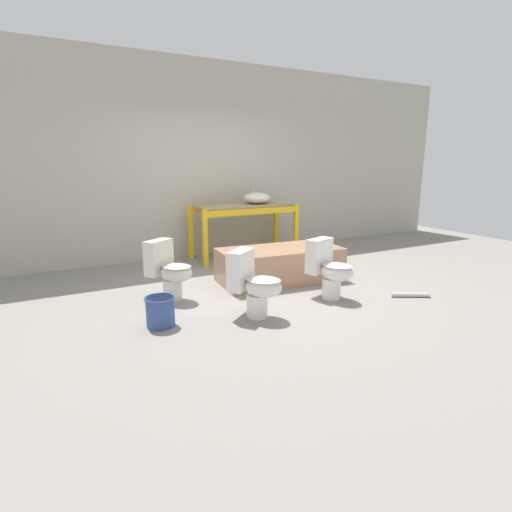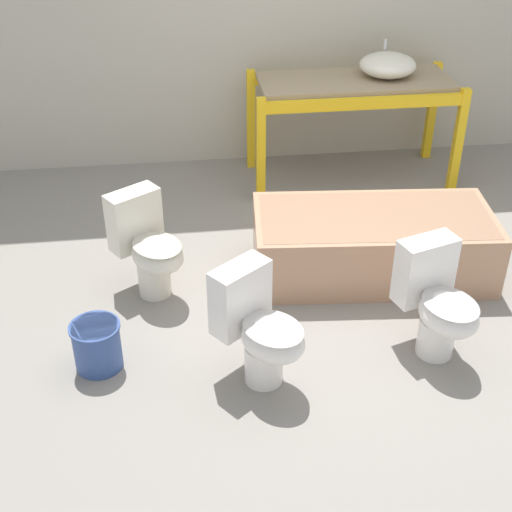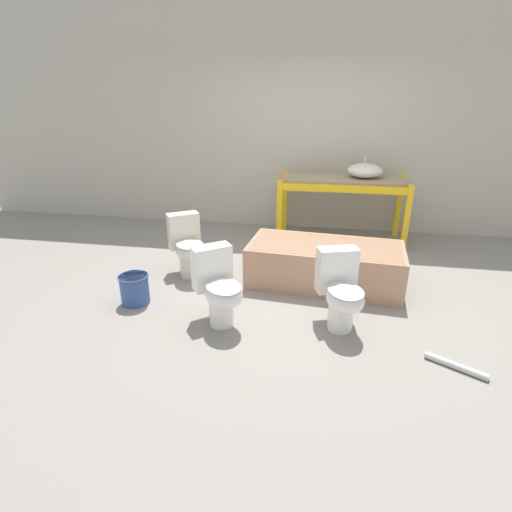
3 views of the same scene
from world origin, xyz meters
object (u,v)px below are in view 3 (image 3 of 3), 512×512
toilet_far (188,246)px  bucket_white (135,289)px  toilet_extra (219,287)px  bathtub_main (325,261)px  toilet_near (341,291)px  sink_basin (365,171)px

toilet_far → bucket_white: toilet_far is taller
bucket_white → toilet_extra: bearing=-13.0°
bathtub_main → toilet_near: toilet_near is taller
toilet_far → sink_basin: bearing=4.7°
bathtub_main → bucket_white: bearing=-152.4°
bathtub_main → toilet_extra: bearing=-128.1°
bathtub_main → toilet_far: size_ratio=2.43×
sink_basin → bucket_white: size_ratio=1.58×
bathtub_main → toilet_extra: (-0.92, -0.99, 0.10)m
sink_basin → bucket_white: 3.36m
toilet_near → sink_basin: bearing=64.3°
toilet_near → toilet_extra: (-1.07, -0.11, 0.00)m
sink_basin → toilet_near: 2.49m
bathtub_main → bucket_white: bathtub_main is taller
toilet_far → toilet_extra: 1.13m
toilet_near → toilet_far: 1.87m
toilet_near → toilet_extra: 1.07m
sink_basin → bathtub_main: bearing=-107.1°
sink_basin → bucket_white: (-2.31, -2.29, -0.83)m
toilet_near → toilet_extra: size_ratio=1.00×
sink_basin → toilet_extra: 2.93m
sink_basin → toilet_extra: (-1.39, -2.50, -0.63)m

